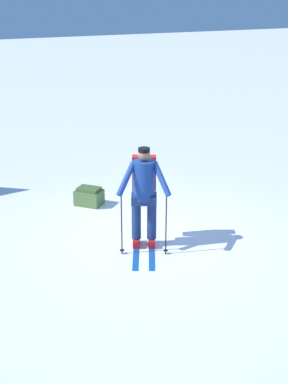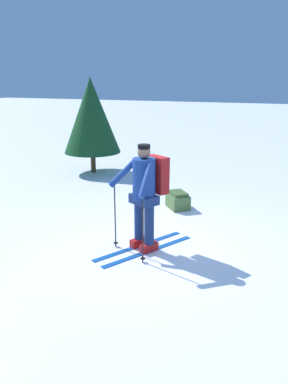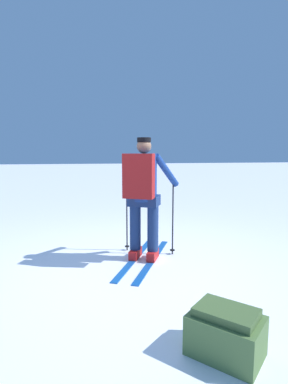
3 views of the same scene
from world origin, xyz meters
TOP-DOWN VIEW (x-y plane):
  - ground_plane at (0.00, 0.00)m, footprint 80.00×80.00m
  - skier at (-0.16, 0.12)m, footprint 1.68×1.10m
  - dropped_backpack at (1.86, 0.28)m, footprint 0.61×0.60m

SIDE VIEW (x-z plane):
  - ground_plane at x=0.00m, z-range 0.00..0.00m
  - dropped_backpack at x=1.86m, z-range -0.01..0.34m
  - skier at x=-0.16m, z-range 0.13..1.79m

